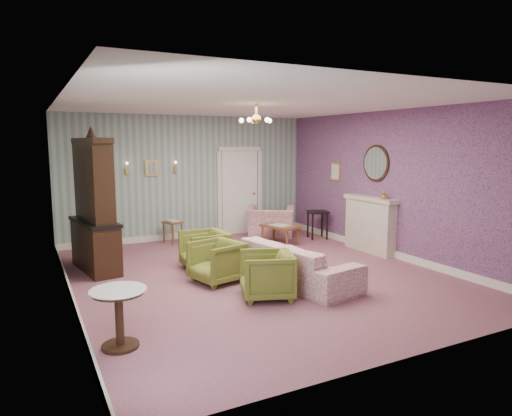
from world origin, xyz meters
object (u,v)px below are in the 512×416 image
olive_chair_c (204,248)px  sofa_chintz (295,256)px  wingback_chair (271,217)px  dresser (93,201)px  fireplace (370,225)px  side_table_black (317,225)px  olive_chair_b (217,260)px  coffee_table (280,235)px  olive_chair_a (267,273)px  pedestal_table (119,318)px

olive_chair_c → sofa_chintz: (1.02, -1.43, 0.06)m
wingback_chair → dresser: size_ratio=0.45×
fireplace → side_table_black: 1.62m
side_table_black → dresser: bearing=-175.0°
olive_chair_c → dresser: size_ratio=0.31×
olive_chair_b → fireplace: bearing=83.5°
dresser → coffee_table: dresser is taller
olive_chair_a → olive_chair_c: bearing=-151.8°
olive_chair_b → side_table_black: 4.01m
fireplace → pedestal_table: size_ratio=2.07×
olive_chair_b → pedestal_table: size_ratio=1.11×
olive_chair_c → side_table_black: bearing=110.4°
sofa_chintz → wingback_chair: 3.71m
dresser → sofa_chintz: bearing=-47.5°
wingback_chair → olive_chair_a: bearing=92.5°
coffee_table → pedestal_table: size_ratio=1.27×
olive_chair_a → dresser: bearing=-122.9°
olive_chair_a → fireplace: size_ratio=0.54×
olive_chair_a → pedestal_table: (-2.24, -0.71, -0.04)m
olive_chair_c → wingback_chair: bearing=128.7°
olive_chair_a → coffee_table: size_ratio=0.88×
sofa_chintz → coffee_table: 2.86m
olive_chair_b → olive_chair_c: (0.10, 0.84, 0.01)m
pedestal_table → side_table_black: bearing=35.9°
olive_chair_a → dresser: dresser is taller
pedestal_table → fireplace: bearing=22.2°
sofa_chintz → fireplace: (2.51, 1.09, 0.14)m
olive_chair_b → dresser: bearing=-149.2°
sofa_chintz → fireplace: bearing=-77.2°
wingback_chair → fireplace: (1.07, -2.32, 0.09)m
olive_chair_c → sofa_chintz: sofa_chintz is taller
sofa_chintz → fireplace: fireplace is taller
fireplace → side_table_black: fireplace is taller
fireplace → olive_chair_b: bearing=-172.1°
coffee_table → side_table_black: (1.08, 0.10, 0.12)m
coffee_table → dresser: bearing=-175.1°
wingback_chair → dresser: 4.44m
olive_chair_a → side_table_black: bearing=155.9°
dresser → side_table_black: size_ratio=3.72×
sofa_chintz → wingback_chair: (1.44, 3.41, 0.04)m
olive_chair_a → side_table_black: 4.38m
olive_chair_a → coffee_table: olive_chair_a is taller
olive_chair_a → fireplace: bearing=135.5°
olive_chair_a → sofa_chintz: (0.76, 0.45, 0.07)m
olive_chair_a → wingback_chair: bearing=170.6°
olive_chair_b → wingback_chair: size_ratio=0.67×
dresser → pedestal_table: dresser is taller
coffee_table → side_table_black: 1.09m
olive_chair_b → pedestal_table: 2.56m
wingback_chair → coffee_table: bearing=107.5°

